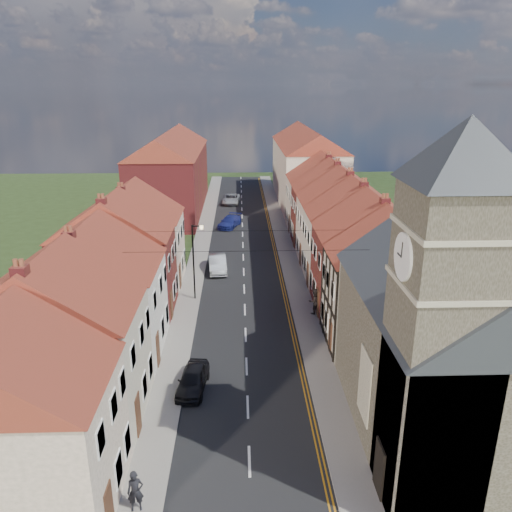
{
  "coord_description": "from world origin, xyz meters",
  "views": [
    {
      "loc": [
        -0.32,
        -16.21,
        16.07
      ],
      "look_at": [
        0.92,
        20.26,
        3.5
      ],
      "focal_mm": 35.0,
      "sensor_mm": 36.0,
      "label": 1
    }
  ],
  "objects_px": {
    "car_far": "(230,222)",
    "pedestrian_right": "(315,301)",
    "car_mid": "(218,263)",
    "church": "(459,328)",
    "pedestrian_left": "(135,491)",
    "lamppost": "(194,257)",
    "car_near": "(193,379)",
    "car_distant": "(231,199)"
  },
  "relations": [
    {
      "from": "car_far",
      "to": "pedestrian_right",
      "type": "distance_m",
      "value": 25.04
    },
    {
      "from": "lamppost",
      "to": "car_mid",
      "type": "bearing_deg",
      "value": 77.24
    },
    {
      "from": "car_mid",
      "to": "pedestrian_left",
      "type": "relative_size",
      "value": 2.46
    },
    {
      "from": "car_distant",
      "to": "pedestrian_right",
      "type": "bearing_deg",
      "value": -75.21
    },
    {
      "from": "car_mid",
      "to": "pedestrian_right",
      "type": "relative_size",
      "value": 2.23
    },
    {
      "from": "lamppost",
      "to": "pedestrian_right",
      "type": "bearing_deg",
      "value": -18.77
    },
    {
      "from": "pedestrian_left",
      "to": "pedestrian_right",
      "type": "distance_m",
      "value": 20.05
    },
    {
      "from": "car_near",
      "to": "pedestrian_left",
      "type": "height_order",
      "value": "pedestrian_left"
    },
    {
      "from": "car_near",
      "to": "car_mid",
      "type": "bearing_deg",
      "value": 94.41
    },
    {
      "from": "church",
      "to": "car_near",
      "type": "distance_m",
      "value": 14.16
    },
    {
      "from": "car_mid",
      "to": "car_far",
      "type": "xyz_separation_m",
      "value": [
        0.87,
        14.74,
        -0.06
      ]
    },
    {
      "from": "church",
      "to": "lamppost",
      "type": "relative_size",
      "value": 2.53
    },
    {
      "from": "lamppost",
      "to": "car_far",
      "type": "xyz_separation_m",
      "value": [
        2.31,
        21.12,
        -2.88
      ]
    },
    {
      "from": "church",
      "to": "car_near",
      "type": "bearing_deg",
      "value": 160.25
    },
    {
      "from": "church",
      "to": "car_far",
      "type": "height_order",
      "value": "church"
    },
    {
      "from": "car_far",
      "to": "church",
      "type": "bearing_deg",
      "value": -55.26
    },
    {
      "from": "lamppost",
      "to": "pedestrian_right",
      "type": "xyz_separation_m",
      "value": [
        8.91,
        -3.03,
        -2.45
      ]
    },
    {
      "from": "car_mid",
      "to": "lamppost",
      "type": "bearing_deg",
      "value": -107.43
    },
    {
      "from": "car_mid",
      "to": "pedestrian_right",
      "type": "height_order",
      "value": "pedestrian_right"
    },
    {
      "from": "pedestrian_left",
      "to": "pedestrian_right",
      "type": "relative_size",
      "value": 0.91
    },
    {
      "from": "lamppost",
      "to": "car_mid",
      "type": "relative_size",
      "value": 1.38
    },
    {
      "from": "car_distant",
      "to": "car_mid",
      "type": "bearing_deg",
      "value": -87.3
    },
    {
      "from": "church",
      "to": "car_mid",
      "type": "relative_size",
      "value": 3.51
    },
    {
      "from": "church",
      "to": "car_far",
      "type": "distance_m",
      "value": 39.67
    },
    {
      "from": "church",
      "to": "car_distant",
      "type": "distance_m",
      "value": 51.57
    },
    {
      "from": "car_mid",
      "to": "pedestrian_left",
      "type": "xyz_separation_m",
      "value": [
        -2.15,
        -26.99,
        0.29
      ]
    },
    {
      "from": "car_far",
      "to": "pedestrian_right",
      "type": "xyz_separation_m",
      "value": [
        6.6,
        -24.15,
        0.44
      ]
    },
    {
      "from": "car_near",
      "to": "car_distant",
      "type": "xyz_separation_m",
      "value": [
        1.52,
        45.7,
        0.05
      ]
    },
    {
      "from": "car_far",
      "to": "car_distant",
      "type": "height_order",
      "value": "car_distant"
    },
    {
      "from": "car_distant",
      "to": "pedestrian_left",
      "type": "distance_m",
      "value": 54.17
    },
    {
      "from": "pedestrian_left",
      "to": "church",
      "type": "bearing_deg",
      "value": 4.39
    },
    {
      "from": "church",
      "to": "pedestrian_right",
      "type": "distance_m",
      "value": 15.08
    },
    {
      "from": "church",
      "to": "car_far",
      "type": "bearing_deg",
      "value": 106.03
    },
    {
      "from": "lamppost",
      "to": "pedestrian_left",
      "type": "xyz_separation_m",
      "value": [
        -0.71,
        -20.62,
        -2.54
      ]
    },
    {
      "from": "car_near",
      "to": "car_far",
      "type": "distance_m",
      "value": 33.39
    },
    {
      "from": "car_near",
      "to": "pedestrian_right",
      "type": "xyz_separation_m",
      "value": [
        8.12,
        9.2,
        0.47
      ]
    },
    {
      "from": "church",
      "to": "car_near",
      "type": "relative_size",
      "value": 4.14
    },
    {
      "from": "car_near",
      "to": "car_mid",
      "type": "distance_m",
      "value": 18.62
    },
    {
      "from": "lamppost",
      "to": "car_distant",
      "type": "height_order",
      "value": "lamppost"
    },
    {
      "from": "church",
      "to": "pedestrian_left",
      "type": "bearing_deg",
      "value": -164.13
    },
    {
      "from": "car_mid",
      "to": "car_far",
      "type": "distance_m",
      "value": 14.77
    },
    {
      "from": "pedestrian_left",
      "to": "car_distant",
      "type": "bearing_deg",
      "value": 75.33
    }
  ]
}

